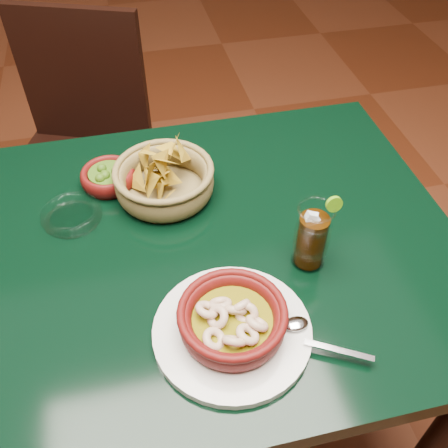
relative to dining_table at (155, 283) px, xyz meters
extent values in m
plane|color=#471C0C|center=(0.00, 0.00, -0.65)|extent=(7.00, 7.00, 0.00)
cube|color=black|center=(0.00, 0.00, 0.08)|extent=(1.20, 0.80, 0.04)
cylinder|color=black|center=(0.54, -0.34, -0.30)|extent=(0.06, 0.06, 0.71)
cylinder|color=black|center=(0.54, 0.34, -0.30)|extent=(0.06, 0.06, 0.71)
cube|color=black|center=(-0.18, 0.64, -0.21)|extent=(0.54, 0.54, 0.04)
cylinder|color=black|center=(-0.42, 0.54, -0.43)|extent=(0.04, 0.04, 0.45)
cylinder|color=black|center=(-0.08, 0.41, -0.43)|extent=(0.04, 0.04, 0.45)
cylinder|color=black|center=(-0.29, 0.87, -0.43)|extent=(0.04, 0.04, 0.45)
cylinder|color=black|center=(0.05, 0.74, -0.43)|extent=(0.04, 0.04, 0.45)
cube|color=black|center=(-0.12, 0.82, 0.03)|extent=(0.38, 0.17, 0.44)
cylinder|color=silver|center=(0.11, -0.21, 0.11)|extent=(0.26, 0.26, 0.01)
cylinder|color=#4B0B0A|center=(0.11, -0.21, 0.12)|extent=(0.15, 0.15, 0.01)
torus|color=#4B0B0A|center=(0.11, -0.21, 0.14)|extent=(0.19, 0.19, 0.04)
torus|color=#4B0B0A|center=(0.11, -0.21, 0.16)|extent=(0.18, 0.18, 0.01)
cylinder|color=#655D0A|center=(0.11, -0.21, 0.14)|extent=(0.13, 0.13, 0.01)
torus|color=#CEB194|center=(0.13, -0.21, 0.15)|extent=(0.04, 0.05, 0.05)
torus|color=#CEB194|center=(0.12, -0.20, 0.15)|extent=(0.05, 0.04, 0.05)
torus|color=#CEB194|center=(0.12, -0.20, 0.15)|extent=(0.05, 0.04, 0.04)
torus|color=#CEB194|center=(0.10, -0.19, 0.15)|extent=(0.05, 0.05, 0.04)
torus|color=#CEB194|center=(0.07, -0.19, 0.15)|extent=(0.05, 0.05, 0.04)
torus|color=#CEB194|center=(0.09, -0.21, 0.15)|extent=(0.05, 0.06, 0.04)
torus|color=#CEB194|center=(0.07, -0.24, 0.15)|extent=(0.05, 0.06, 0.04)
torus|color=#CEB194|center=(0.10, -0.26, 0.15)|extent=(0.06, 0.05, 0.05)
torus|color=#CEB194|center=(0.12, -0.25, 0.15)|extent=(0.05, 0.05, 0.04)
torus|color=#CEB194|center=(0.14, -0.23, 0.15)|extent=(0.05, 0.06, 0.04)
cube|color=silver|center=(0.26, -0.29, 0.12)|extent=(0.10, 0.06, 0.00)
ellipsoid|color=silver|center=(0.21, -0.23, 0.12)|extent=(0.04, 0.03, 0.01)
cylinder|color=olive|center=(0.05, 0.15, 0.10)|extent=(0.18, 0.18, 0.01)
torus|color=olive|center=(0.05, 0.15, 0.13)|extent=(0.24, 0.24, 0.06)
torus|color=olive|center=(0.05, 0.15, 0.16)|extent=(0.21, 0.21, 0.01)
cone|color=#AF871D|center=(0.05, 0.15, 0.15)|extent=(0.06, 0.11, 0.09)
cone|color=#AF871D|center=(0.04, 0.18, 0.19)|extent=(0.10, 0.10, 0.05)
cone|color=#AF871D|center=(0.04, 0.10, 0.16)|extent=(0.03, 0.10, 0.10)
cone|color=#AF871D|center=(0.08, 0.21, 0.17)|extent=(0.08, 0.09, 0.05)
cone|color=#AF871D|center=(0.02, 0.11, 0.17)|extent=(0.04, 0.10, 0.10)
cone|color=#AF871D|center=(0.05, 0.15, 0.14)|extent=(0.03, 0.10, 0.10)
cone|color=#AF871D|center=(0.05, 0.15, 0.19)|extent=(0.06, 0.09, 0.10)
cone|color=#AF871D|center=(0.08, 0.19, 0.19)|extent=(0.05, 0.10, 0.10)
cone|color=#AF871D|center=(0.00, 0.17, 0.13)|extent=(0.06, 0.10, 0.09)
cone|color=#AF871D|center=(0.05, 0.09, 0.15)|extent=(0.09, 0.09, 0.07)
cone|color=#AF871D|center=(0.03, 0.19, 0.15)|extent=(0.07, 0.08, 0.07)
cone|color=#AF871D|center=(0.06, 0.16, 0.14)|extent=(0.08, 0.05, 0.07)
cone|color=#AF871D|center=(0.10, 0.19, 0.17)|extent=(0.05, 0.11, 0.10)
cone|color=#AF871D|center=(0.02, 0.12, 0.19)|extent=(0.05, 0.10, 0.10)
cone|color=#AF871D|center=(0.05, 0.15, 0.19)|extent=(0.10, 0.09, 0.05)
cone|color=#AF871D|center=(0.04, 0.16, 0.17)|extent=(0.10, 0.09, 0.07)
cone|color=#AF871D|center=(0.03, 0.15, 0.16)|extent=(0.10, 0.09, 0.05)
cone|color=#AF871D|center=(0.02, 0.20, 0.17)|extent=(0.05, 0.08, 0.08)
cylinder|color=#4B0B0A|center=(-0.06, 0.21, 0.10)|extent=(0.10, 0.10, 0.01)
torus|color=#4B0B0A|center=(-0.06, 0.21, 0.12)|extent=(0.14, 0.14, 0.04)
cylinder|color=#25460B|center=(-0.06, 0.21, 0.13)|extent=(0.08, 0.08, 0.01)
sphere|color=#25460B|center=(-0.07, 0.22, 0.14)|extent=(0.02, 0.02, 0.02)
sphere|color=#25460B|center=(-0.07, 0.20, 0.14)|extent=(0.02, 0.02, 0.02)
sphere|color=#25460B|center=(-0.07, 0.20, 0.14)|extent=(0.02, 0.02, 0.02)
sphere|color=#25460B|center=(-0.04, 0.21, 0.14)|extent=(0.02, 0.02, 0.02)
sphere|color=#25460B|center=(-0.08, 0.19, 0.14)|extent=(0.02, 0.02, 0.02)
cylinder|color=white|center=(0.28, -0.09, 0.10)|extent=(0.06, 0.06, 0.01)
torus|color=white|center=(0.28, -0.09, 0.17)|extent=(0.13, 0.13, 0.07)
cylinder|color=black|center=(0.28, -0.09, 0.16)|extent=(0.05, 0.05, 0.11)
cube|color=silver|center=(0.28, -0.09, 0.21)|extent=(0.02, 0.02, 0.02)
cube|color=silver|center=(0.28, -0.09, 0.21)|extent=(0.02, 0.02, 0.02)
cube|color=silver|center=(0.27, -0.09, 0.19)|extent=(0.02, 0.02, 0.02)
cube|color=silver|center=(0.28, -0.09, 0.21)|extent=(0.03, 0.02, 0.03)
torus|color=white|center=(0.28, -0.09, 0.23)|extent=(0.07, 0.07, 0.00)
cylinder|color=#559B0F|center=(0.31, -0.09, 0.24)|extent=(0.03, 0.01, 0.03)
cylinder|color=white|center=(-0.14, 0.12, 0.10)|extent=(0.11, 0.11, 0.01)
torus|color=white|center=(-0.14, 0.12, 0.12)|extent=(0.13, 0.13, 0.03)
camera|label=1|loc=(0.00, -0.64, 0.81)|focal=40.00mm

